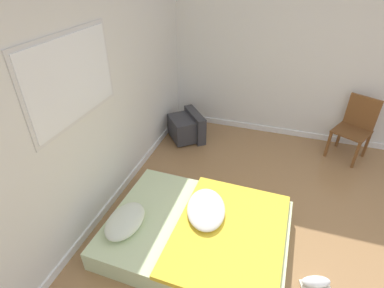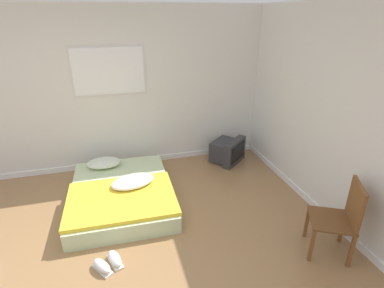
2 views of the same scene
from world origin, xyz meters
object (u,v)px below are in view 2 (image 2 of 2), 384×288
crt_tv (228,151)px  wooden_chair (343,215)px  mattress_bed (121,192)px  sneaker_pair (109,263)px

crt_tv → wooden_chair: 2.45m
mattress_bed → wooden_chair: 2.79m
mattress_bed → crt_tv: 2.05m
mattress_bed → sneaker_pair: bearing=-100.0°
crt_tv → wooden_chair: (0.33, -2.40, 0.30)m
mattress_bed → wooden_chair: bearing=-36.3°
mattress_bed → sneaker_pair: 1.21m
mattress_bed → sneaker_pair: mattress_bed is taller
mattress_bed → crt_tv: crt_tv is taller
wooden_chair → crt_tv: bearing=97.9°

